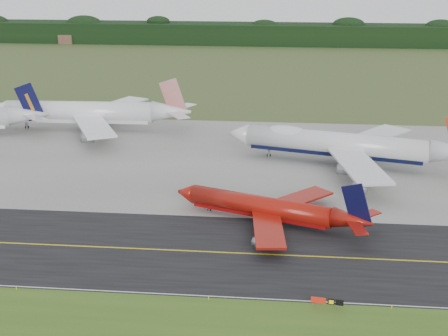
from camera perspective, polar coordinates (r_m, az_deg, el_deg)
The scene contains 13 objects.
ground at distance 118.28m, azimuth -0.23°, elevation -6.85°, with size 600.00×600.00×0.00m, color #3C4D24.
taxiway at distance 114.71m, azimuth -0.43°, elevation -7.71°, with size 400.00×32.00×0.02m, color black.
apron at distance 165.51m, azimuth 1.54°, elevation 0.84°, with size 400.00×78.00×0.01m, color slate.
taxiway_centreline at distance 114.70m, azimuth -0.43°, elevation -7.70°, with size 400.00×0.40×0.00m, color gold.
taxiway_edge_line at distance 101.18m, azimuth -1.36°, elevation -11.63°, with size 400.00×0.25×0.00m, color silver.
horizon_treeline at distance 382.62m, azimuth 3.98°, elevation 12.03°, with size 700.00×25.00×12.00m.
jet_ba_747 at distance 161.88m, azimuth 10.94°, elevation 2.11°, with size 63.57×51.68×16.17m.
jet_red_737 at distance 125.77m, azimuth 4.27°, elevation -3.71°, with size 40.77×32.28×11.35m.
jet_star_tail at distance 195.95m, azimuth -12.10°, elevation 4.98°, with size 62.74×52.62×16.58m.
taxiway_sign at distance 98.86m, azimuth 9.40°, elevation -11.94°, with size 4.94×0.79×1.65m.
edge_marker_left at distance 108.17m, azimuth -18.45°, elevation -10.40°, with size 0.16×0.16×0.50m, color yellow.
edge_marker_center at distance 100.21m, azimuth -1.42°, elevation -11.81°, with size 0.16×0.16×0.50m, color yellow.
edge_marker_right at distance 101.17m, azimuth 15.08°, elevation -12.21°, with size 0.16×0.16×0.50m, color yellow.
Camera 1 is at (10.75, -105.92, 51.54)m, focal length 50.00 mm.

